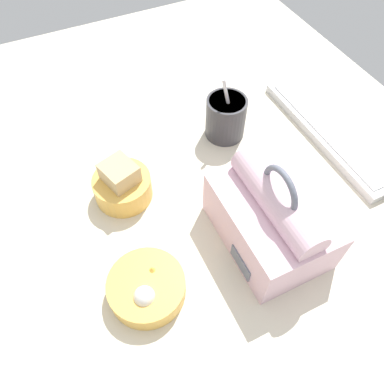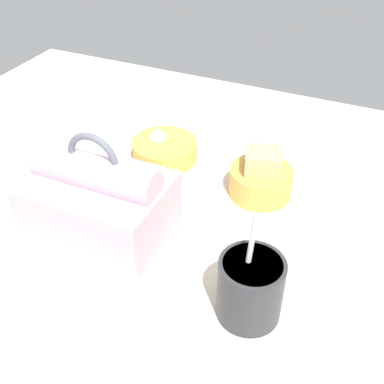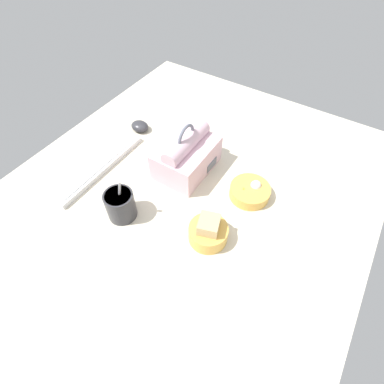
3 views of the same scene
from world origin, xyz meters
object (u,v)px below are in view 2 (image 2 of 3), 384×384
object	(u,v)px
bento_bowl_sandwich	(261,178)
bento_bowl_snacks	(165,150)
soup_cup	(250,287)
lunch_bag	(99,201)

from	to	relation	value
bento_bowl_sandwich	bento_bowl_snacks	size ratio (longest dim) A/B	0.87
soup_cup	bento_bowl_sandwich	bearing A→B (deg)	-75.52
bento_bowl_snacks	lunch_bag	bearing A→B (deg)	91.60
lunch_bag	bento_bowl_sandwich	world-z (taller)	lunch_bag
lunch_bag	bento_bowl_sandwich	xyz separation A→B (cm)	(-19.62, -19.87, -2.91)
lunch_bag	soup_cup	xyz separation A→B (cm)	(-26.23, 5.71, -1.32)
lunch_bag	bento_bowl_sandwich	size ratio (longest dim) A/B	1.91
bento_bowl_snacks	soup_cup	bearing A→B (deg)	133.16
lunch_bag	soup_cup	distance (cm)	26.87
lunch_bag	bento_bowl_snacks	distance (cm)	23.32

